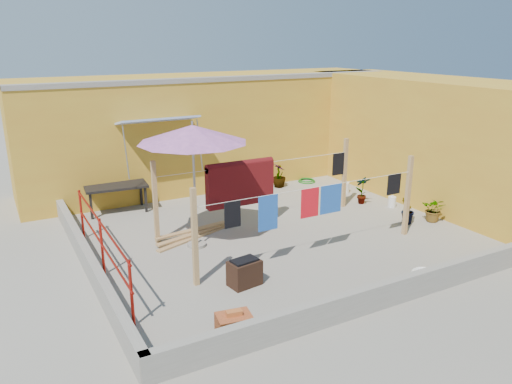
% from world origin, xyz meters
% --- Properties ---
extents(ground, '(80.00, 80.00, 0.00)m').
position_xyz_m(ground, '(0.00, 0.00, 0.00)').
color(ground, '#9E998E').
rests_on(ground, ground).
extents(wall_back, '(11.00, 3.27, 3.21)m').
position_xyz_m(wall_back, '(0.50, 4.69, 1.61)').
color(wall_back, gold).
rests_on(wall_back, ground).
extents(wall_right, '(2.40, 9.00, 3.20)m').
position_xyz_m(wall_right, '(5.20, 0.00, 1.60)').
color(wall_right, gold).
rests_on(wall_right, ground).
extents(parapet_front, '(8.30, 0.16, 0.44)m').
position_xyz_m(parapet_front, '(0.00, -3.58, 0.22)').
color(parapet_front, gray).
rests_on(parapet_front, ground).
extents(parapet_left, '(0.16, 7.30, 0.44)m').
position_xyz_m(parapet_left, '(-4.08, 0.00, 0.22)').
color(parapet_left, gray).
rests_on(parapet_left, ground).
extents(red_railing, '(0.05, 4.20, 1.10)m').
position_xyz_m(red_railing, '(-3.85, -0.20, 0.72)').
color(red_railing, '#A21710').
rests_on(red_railing, ground).
extents(clothesline_rig, '(5.09, 2.35, 1.80)m').
position_xyz_m(clothesline_rig, '(-0.39, 0.54, 1.01)').
color(clothesline_rig, tan).
rests_on(clothesline_rig, ground).
extents(patio_umbrella, '(2.51, 2.51, 2.65)m').
position_xyz_m(patio_umbrella, '(-1.84, 0.21, 2.38)').
color(patio_umbrella, gray).
rests_on(patio_umbrella, ground).
extents(outdoor_table, '(1.57, 0.88, 0.71)m').
position_xyz_m(outdoor_table, '(-2.76, 3.20, 0.64)').
color(outdoor_table, black).
rests_on(outdoor_table, ground).
extents(brick_stack, '(0.56, 0.45, 0.44)m').
position_xyz_m(brick_stack, '(-2.64, -3.20, 0.19)').
color(brick_stack, '#9F5024').
rests_on(brick_stack, ground).
extents(lumber_pile, '(2.10, 0.85, 0.13)m').
position_xyz_m(lumber_pile, '(-1.66, 0.74, 0.06)').
color(lumber_pile, tan).
rests_on(lumber_pile, ground).
extents(brazier, '(0.60, 0.45, 0.50)m').
position_xyz_m(brazier, '(-1.75, -1.82, 0.24)').
color(brazier, '#311D13').
rests_on(brazier, ground).
extents(white_basin, '(0.52, 0.52, 0.09)m').
position_xyz_m(white_basin, '(1.32, -3.15, 0.05)').
color(white_basin, silver).
rests_on(white_basin, ground).
extents(water_jug_a, '(0.20, 0.20, 0.32)m').
position_xyz_m(water_jug_a, '(3.59, 0.16, 0.14)').
color(water_jug_a, silver).
rests_on(water_jug_a, ground).
extents(water_jug_b, '(0.22, 0.22, 0.34)m').
position_xyz_m(water_jug_b, '(3.33, 1.76, 0.15)').
color(water_jug_b, silver).
rests_on(water_jug_b, ground).
extents(green_hose, '(0.53, 0.53, 0.08)m').
position_xyz_m(green_hose, '(3.00, 3.20, 0.04)').
color(green_hose, '#197119').
rests_on(green_hose, ground).
extents(plant_back_a, '(0.78, 0.71, 0.74)m').
position_xyz_m(plant_back_a, '(0.74, 3.20, 0.37)').
color(plant_back_a, '#26611B').
rests_on(plant_back_a, ground).
extents(plant_back_b, '(0.43, 0.43, 0.71)m').
position_xyz_m(plant_back_b, '(1.96, 3.14, 0.36)').
color(plant_back_b, '#26611B').
rests_on(plant_back_b, ground).
extents(plant_right_a, '(0.46, 0.36, 0.76)m').
position_xyz_m(plant_right_a, '(3.10, 0.76, 0.38)').
color(plant_right_a, '#26611B').
rests_on(plant_right_a, ground).
extents(plant_right_b, '(0.47, 0.47, 0.67)m').
position_xyz_m(plant_right_b, '(3.02, -0.95, 0.33)').
color(plant_right_b, '#26611B').
rests_on(plant_right_b, ground).
extents(plant_right_c, '(0.68, 0.71, 0.60)m').
position_xyz_m(plant_right_c, '(3.70, -1.13, 0.30)').
color(plant_right_c, '#26611B').
rests_on(plant_right_c, ground).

